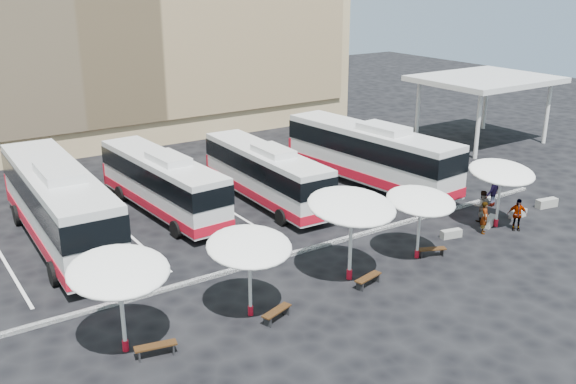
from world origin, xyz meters
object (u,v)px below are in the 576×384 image
bus_1 (162,182)px  wood_bench_1 (277,312)px  sunshade_0 (119,271)px  sunshade_4 (502,172)px  conc_bench_1 (490,221)px  conc_bench_3 (547,203)px  conc_bench_2 (518,214)px  wood_bench_3 (432,250)px  passenger_3 (492,190)px  sunshade_1 (249,247)px  passenger_2 (517,215)px  conc_bench_0 (451,234)px  passenger_0 (485,218)px  bus_0 (58,203)px  passenger_1 (482,206)px  wood_bench_0 (156,348)px  wood_bench_2 (368,279)px  bus_2 (265,173)px  sunshade_3 (421,201)px  sunshade_2 (352,207)px  bus_3 (370,153)px

bus_1 → wood_bench_1: (-1.14, -13.46, -1.48)m
sunshade_0 → sunshade_4: size_ratio=0.89×
conc_bench_1 → conc_bench_3: size_ratio=0.92×
sunshade_0 → conc_bench_2: bearing=1.7°
wood_bench_3 → passenger_3: passenger_3 is taller
sunshade_0 → sunshade_1: 5.00m
sunshade_0 → wood_bench_3: sunshade_0 is taller
passenger_2 → wood_bench_1: bearing=-137.0°
sunshade_1 → conc_bench_0: bearing=4.7°
conc_bench_0 → passenger_0: 2.03m
bus_0 → passenger_0: bearing=-28.3°
passenger_0 → passenger_1: bearing=4.6°
wood_bench_0 → wood_bench_2: bearing=-0.3°
bus_0 → passenger_1: bus_0 is taller
bus_2 → sunshade_4: (8.13, -10.09, 1.20)m
sunshade_3 → wood_bench_1: (-8.64, -1.15, -2.51)m
wood_bench_2 → bus_1: bearing=105.5°
sunshade_1 → wood_bench_3: bearing=-0.3°
sunshade_2 → passenger_2: bearing=-2.3°
sunshade_0 → conc_bench_1: bearing=2.1°
sunshade_0 → passenger_1: size_ratio=2.11×
sunshade_2 → sunshade_3: size_ratio=1.11×
bus_3 → passenger_0: (-0.31, -9.44, -1.22)m
wood_bench_1 → sunshade_4: bearing=6.4°
bus_1 → bus_2: 5.93m
bus_2 → sunshade_0: (-12.45, -10.55, 1.33)m
bus_3 → conc_bench_1: (0.80, -8.91, -1.84)m
conc_bench_3 → passenger_3: bearing=141.8°
bus_2 → sunshade_0: sunshade_0 is taller
sunshade_3 → wood_bench_3: size_ratio=2.60×
sunshade_2 → passenger_2: 11.11m
bus_1 → sunshade_3: bus_1 is taller
sunshade_1 → passenger_0: sunshade_1 is taller
sunshade_3 → conc_bench_0: 4.20m
bus_3 → sunshade_4: bearing=-89.3°
bus_3 → sunshade_3: (-5.34, -9.72, 0.77)m
bus_2 → sunshade_3: bus_2 is taller
sunshade_3 → wood_bench_1: bearing=-172.4°
bus_2 → sunshade_2: sunshade_2 is taller
wood_bench_3 → sunshade_4: bearing=8.3°
sunshade_1 → wood_bench_2: bearing=-7.1°
bus_2 → wood_bench_1: (-6.83, -11.77, -1.45)m
bus_2 → sunshade_0: 16.37m
sunshade_1 → sunshade_4: sunshade_4 is taller
bus_2 → wood_bench_0: 16.46m
sunshade_4 → conc_bench_3: bearing=3.8°
wood_bench_1 → bus_2: bearing=59.9°
sunshade_3 → passenger_2: (6.75, -0.39, -1.98)m
bus_1 → sunshade_2: sunshade_2 is taller
bus_0 → conc_bench_3: bearing=-20.7°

